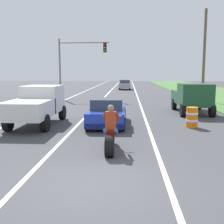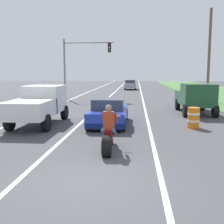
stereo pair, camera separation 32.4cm
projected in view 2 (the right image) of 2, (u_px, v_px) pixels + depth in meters
name	position (u px, v px, depth m)	size (l,w,h in m)	color
ground_plane	(88.00, 185.00, 6.73)	(160.00, 160.00, 0.00)	#424247
lane_stripe_left_solid	(68.00, 100.00, 26.92)	(0.14, 120.00, 0.01)	white
lane_stripe_right_solid	(143.00, 101.00, 26.30)	(0.14, 120.00, 0.01)	white
lane_stripe_centre_dashed	(105.00, 101.00, 26.61)	(0.14, 120.00, 0.01)	white
motorcycle_with_rider	(109.00, 135.00, 9.47)	(0.70, 2.21, 1.62)	black
sports_car_blue	(109.00, 113.00, 14.38)	(1.84, 4.30, 1.37)	#1E38B2
pickup_truck_left_lane_white	(39.00, 103.00, 14.34)	(2.02, 4.80, 1.98)	silver
pickup_truck_right_shoulder_dark_green	(195.00, 97.00, 18.32)	(2.02, 4.80, 1.98)	#1E4C2D
traffic_light_mast_near	(80.00, 59.00, 27.89)	(5.05, 0.34, 6.00)	gray
utility_pole_roadside	(209.00, 56.00, 24.51)	(0.24, 0.24, 8.18)	brown
construction_barrel_nearest	(193.00, 118.00, 13.57)	(0.58, 0.58, 1.00)	orange
distant_car_far_ahead	(130.00, 85.00, 43.60)	(1.80, 4.00, 1.50)	#99999E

